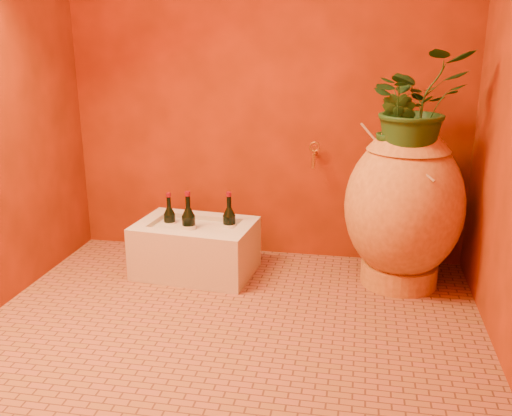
% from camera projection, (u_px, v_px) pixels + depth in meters
% --- Properties ---
extents(floor, '(2.50, 2.50, 0.00)m').
position_uv_depth(floor, '(232.00, 323.00, 2.88)').
color(floor, brown).
rests_on(floor, ground).
extents(wall_back, '(2.50, 0.02, 2.50)m').
position_uv_depth(wall_back, '(266.00, 59.00, 3.45)').
color(wall_back, '#5A1E05').
rests_on(wall_back, ground).
extents(amphora, '(0.69, 0.69, 0.95)m').
position_uv_depth(amphora, '(404.00, 205.00, 3.20)').
color(amphora, gold).
rests_on(amphora, floor).
extents(stone_basin, '(0.73, 0.53, 0.32)m').
position_uv_depth(stone_basin, '(196.00, 249.00, 3.44)').
color(stone_basin, beige).
rests_on(stone_basin, floor).
extents(wine_bottle_a, '(0.08, 0.08, 0.33)m').
position_uv_depth(wine_bottle_a, '(229.00, 226.00, 3.41)').
color(wine_bottle_a, black).
rests_on(wine_bottle_a, stone_basin).
extents(wine_bottle_b, '(0.08, 0.08, 0.34)m').
position_uv_depth(wine_bottle_b, '(189.00, 227.00, 3.38)').
color(wine_bottle_b, black).
rests_on(wine_bottle_b, stone_basin).
extents(wine_bottle_c, '(0.07, 0.07, 0.30)m').
position_uv_depth(wine_bottle_c, '(170.00, 224.00, 3.48)').
color(wine_bottle_c, black).
rests_on(wine_bottle_c, stone_basin).
extents(wall_tap, '(0.07, 0.14, 0.15)m').
position_uv_depth(wall_tap, '(314.00, 153.00, 3.49)').
color(wall_tap, '#B07A28').
rests_on(wall_tap, wall_back).
extents(plant_main, '(0.67, 0.63, 0.58)m').
position_uv_depth(plant_main, '(415.00, 105.00, 3.01)').
color(plant_main, '#184117').
rests_on(plant_main, amphora).
extents(plant_side, '(0.28, 0.28, 0.39)m').
position_uv_depth(plant_side, '(396.00, 129.00, 3.04)').
color(plant_side, '#184117').
rests_on(plant_side, amphora).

